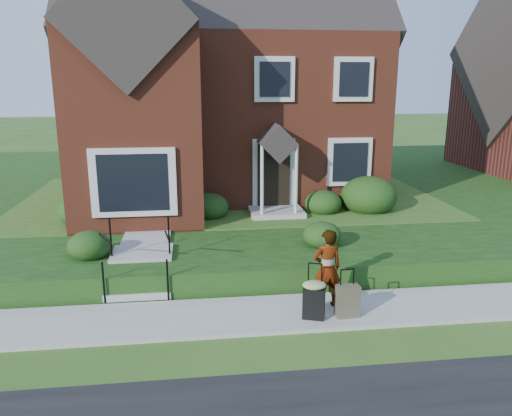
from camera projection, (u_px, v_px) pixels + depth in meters
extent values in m
plane|color=#2D5119|center=(261.00, 316.00, 9.94)|extent=(120.00, 120.00, 0.00)
cube|color=#9E9B93|center=(261.00, 314.00, 9.93)|extent=(60.00, 1.60, 0.08)
cube|color=#15380F|center=(321.00, 186.00, 20.83)|extent=(44.00, 20.00, 0.60)
cube|color=#9E9B93|center=(151.00, 222.00, 14.29)|extent=(1.20, 6.00, 0.06)
cube|color=brown|center=(225.00, 115.00, 18.74)|extent=(10.00, 8.00, 5.40)
cube|color=brown|center=(136.00, 128.00, 13.78)|extent=(3.60, 2.40, 5.40)
cube|color=silver|center=(134.00, 182.00, 13.00)|extent=(2.20, 0.30, 1.80)
cube|color=black|center=(274.00, 178.00, 15.39)|extent=(1.00, 0.12, 2.10)
cube|color=black|center=(350.00, 162.00, 15.57)|extent=(1.40, 0.10, 1.50)
cube|color=#9E9B93|center=(138.00, 295.00, 10.56)|extent=(1.40, 0.30, 0.15)
cube|color=#9E9B93|center=(139.00, 283.00, 10.81)|extent=(1.40, 0.30, 0.15)
cube|color=#9E9B93|center=(140.00, 271.00, 11.06)|extent=(1.40, 0.30, 0.15)
cube|color=#9E9B93|center=(141.00, 260.00, 11.31)|extent=(1.40, 0.30, 0.15)
cube|color=#9E9B93|center=(143.00, 252.00, 11.84)|extent=(1.40, 0.80, 0.15)
cylinder|color=black|center=(104.00, 283.00, 10.25)|extent=(0.04, 0.04, 0.90)
cylinder|color=black|center=(111.00, 237.00, 11.25)|extent=(0.04, 0.04, 0.90)
cylinder|color=black|center=(168.00, 280.00, 10.40)|extent=(0.04, 0.04, 0.90)
cylinder|color=black|center=(169.00, 235.00, 11.41)|extent=(0.04, 0.04, 0.90)
ellipsoid|color=black|center=(83.00, 207.00, 14.10)|extent=(1.38, 1.38, 0.97)
ellipsoid|color=black|center=(209.00, 204.00, 14.80)|extent=(1.17, 1.17, 0.82)
ellipsoid|color=black|center=(323.00, 200.00, 15.32)|extent=(1.13, 1.13, 0.79)
ellipsoid|color=black|center=(369.00, 192.00, 15.50)|extent=(1.74, 1.74, 1.22)
ellipsoid|color=black|center=(89.00, 243.00, 11.47)|extent=(0.97, 0.97, 0.68)
ellipsoid|color=black|center=(322.00, 232.00, 12.28)|extent=(0.95, 0.95, 0.67)
imported|color=#999999|center=(327.00, 268.00, 10.02)|extent=(0.63, 0.45, 1.63)
cube|color=black|center=(314.00, 303.00, 9.62)|extent=(0.47, 0.36, 0.63)
cylinder|color=black|center=(315.00, 265.00, 9.42)|extent=(0.25, 0.11, 0.03)
cylinder|color=black|center=(308.00, 277.00, 9.47)|extent=(0.02, 0.02, 0.47)
cylinder|color=black|center=(321.00, 276.00, 9.50)|extent=(0.02, 0.02, 0.47)
cylinder|color=black|center=(306.00, 317.00, 9.67)|extent=(0.06, 0.07, 0.06)
cylinder|color=black|center=(321.00, 316.00, 9.70)|extent=(0.06, 0.07, 0.06)
ellipsoid|color=#90A75F|center=(314.00, 284.00, 9.52)|extent=(0.56, 0.51, 0.15)
cube|color=#4E4834|center=(348.00, 301.00, 9.70)|extent=(0.46, 0.28, 0.64)
cylinder|color=black|center=(349.00, 271.00, 9.54)|extent=(0.27, 0.04, 0.03)
cylinder|color=black|center=(342.00, 279.00, 9.57)|extent=(0.02, 0.02, 0.31)
cylinder|color=black|center=(355.00, 278.00, 9.60)|extent=(0.02, 0.02, 0.31)
cylinder|color=black|center=(339.00, 315.00, 9.75)|extent=(0.04, 0.06, 0.06)
cylinder|color=black|center=(354.00, 314.00, 9.79)|extent=(0.04, 0.06, 0.06)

